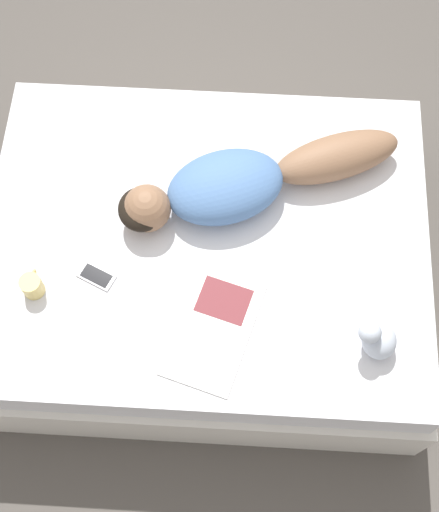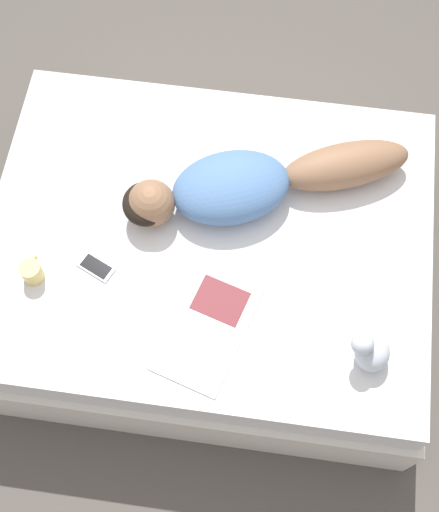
# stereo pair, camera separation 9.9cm
# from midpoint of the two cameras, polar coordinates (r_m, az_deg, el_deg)

# --- Properties ---
(ground_plane) EXTENTS (12.00, 12.00, 0.00)m
(ground_plane) POSITION_cam_midpoint_polar(r_m,az_deg,el_deg) (3.63, 0.03, -2.19)
(ground_plane) COLOR #4C4742
(bed) EXTENTS (1.60, 2.01, 0.57)m
(bed) POSITION_cam_midpoint_polar(r_m,az_deg,el_deg) (3.37, 0.03, -0.42)
(bed) COLOR beige
(bed) RESTS_ON ground_plane
(person) EXTENTS (0.66, 1.28, 0.21)m
(person) POSITION_cam_midpoint_polar(r_m,az_deg,el_deg) (3.12, 3.46, 5.77)
(person) COLOR brown
(person) RESTS_ON bed
(open_magazine) EXTENTS (0.58, 0.44, 0.01)m
(open_magazine) POSITION_cam_midpoint_polar(r_m,az_deg,el_deg) (2.95, 0.04, -5.71)
(open_magazine) COLOR white
(open_magazine) RESTS_ON bed
(coffee_mug) EXTENTS (0.12, 0.09, 0.10)m
(coffee_mug) POSITION_cam_midpoint_polar(r_m,az_deg,el_deg) (3.07, -13.90, -1.25)
(coffee_mug) COLOR tan
(coffee_mug) RESTS_ON bed
(cell_phone) EXTENTS (0.14, 0.17, 0.01)m
(cell_phone) POSITION_cam_midpoint_polar(r_m,az_deg,el_deg) (3.08, -8.94, -0.90)
(cell_phone) COLOR silver
(cell_phone) RESTS_ON bed
(plush_toy) EXTENTS (0.15, 0.17, 0.20)m
(plush_toy) POSITION_cam_midpoint_polar(r_m,az_deg,el_deg) (2.90, 12.92, -7.44)
(plush_toy) COLOR #B2BCCC
(plush_toy) RESTS_ON bed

